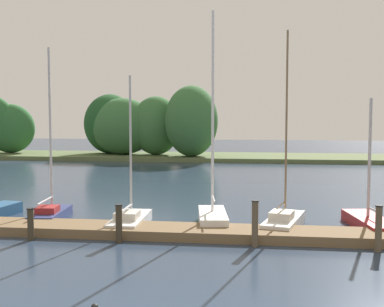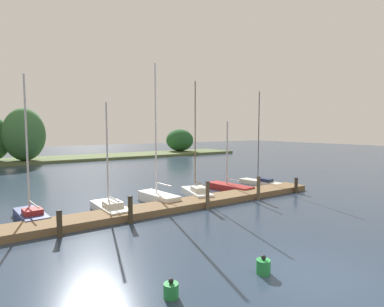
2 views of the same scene
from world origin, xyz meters
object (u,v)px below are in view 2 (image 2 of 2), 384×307
object	(u,v)px
sailboat_5	(228,186)
mooring_piling_5	(296,185)
channel_buoy_0	(263,266)
sailboat_4	(196,192)
sailboat_3	(157,195)
mooring_piling_4	(258,188)
sailboat_2	(109,207)
mooring_piling_3	(208,195)
sailboat_1	(30,212)
mooring_piling_1	(59,224)
channel_buoy_1	(171,290)
mooring_piling_2	(130,210)
sailboat_6	(260,181)

from	to	relation	value
sailboat_5	mooring_piling_5	xyz separation A→B (m)	(3.48, -3.39, 0.24)
sailboat_5	channel_buoy_0	distance (m)	13.05
sailboat_4	channel_buoy_0	xyz separation A→B (m)	(-4.32, -9.99, -0.13)
sailboat_4	sailboat_5	bearing A→B (deg)	-65.53
sailboat_3	mooring_piling_4	xyz separation A→B (m)	(5.69, -3.03, 0.31)
sailboat_2	mooring_piling_3	xyz separation A→B (m)	(4.92, -2.34, 0.47)
sailboat_2	mooring_piling_5	xyz separation A→B (m)	(12.82, -2.35, 0.22)
sailboat_1	mooring_piling_1	world-z (taller)	sailboat_1
sailboat_5	mooring_piling_4	bearing A→B (deg)	164.51
sailboat_4	mooring_piling_4	xyz separation A→B (m)	(2.87, -2.88, 0.41)
mooring_piling_1	mooring_piling_4	xyz separation A→B (m)	(11.89, 0.06, 0.19)
sailboat_3	sailboat_4	size ratio (longest dim) A/B	1.11
mooring_piling_3	mooring_piling_4	bearing A→B (deg)	-1.45
sailboat_5	channel_buoy_1	size ratio (longest dim) A/B	9.50
sailboat_3	channel_buoy_1	bearing A→B (deg)	146.73
sailboat_4	mooring_piling_2	xyz separation A→B (m)	(-5.82, -2.85, 0.32)
sailboat_1	mooring_piling_3	distance (m)	9.27
sailboat_3	sailboat_6	bearing A→B (deg)	-94.24
mooring_piling_3	channel_buoy_0	bearing A→B (deg)	-113.96
sailboat_3	sailboat_4	distance (m)	2.82
sailboat_1	mooring_piling_3	xyz separation A→B (m)	(8.64, -3.33, 0.43)
mooring_piling_2	mooring_piling_5	xyz separation A→B (m)	(12.60, 0.07, -0.14)
mooring_piling_5	sailboat_4	bearing A→B (deg)	157.70
mooring_piling_1	channel_buoy_0	bearing A→B (deg)	-56.33
sailboat_4	channel_buoy_1	bearing A→B (deg)	156.18
sailboat_6	channel_buoy_1	bearing A→B (deg)	117.17
sailboat_2	channel_buoy_0	size ratio (longest dim) A/B	9.86
mooring_piling_5	channel_buoy_0	size ratio (longest dim) A/B	1.76
mooring_piling_4	channel_buoy_0	bearing A→B (deg)	-135.33
channel_buoy_0	channel_buoy_1	distance (m)	3.13
mooring_piling_1	mooring_piling_3	world-z (taller)	mooring_piling_3
mooring_piling_1	mooring_piling_5	size ratio (longest dim) A/B	1.08
sailboat_1	mooring_piling_2	distance (m)	5.21
sailboat_3	mooring_piling_2	size ratio (longest dim) A/B	6.30
sailboat_2	sailboat_6	xyz separation A→B (m)	(12.86, 1.21, 0.00)
sailboat_1	mooring_piling_2	world-z (taller)	sailboat_1
sailboat_5	sailboat_4	bearing A→B (deg)	91.97
channel_buoy_1	sailboat_4	bearing A→B (deg)	52.13
mooring_piling_1	mooring_piling_2	xyz separation A→B (m)	(3.20, 0.08, 0.10)
mooring_piling_4	channel_buoy_0	size ratio (longest dim) A/B	2.52
sailboat_5	sailboat_6	world-z (taller)	sailboat_6
sailboat_5	mooring_piling_5	bearing A→B (deg)	-142.69
mooring_piling_5	sailboat_5	bearing A→B (deg)	135.76
mooring_piling_3	channel_buoy_1	bearing A→B (deg)	-132.98
mooring_piling_2	channel_buoy_0	bearing A→B (deg)	-78.15
sailboat_5	mooring_piling_3	distance (m)	5.59
sailboat_5	mooring_piling_4	world-z (taller)	sailboat_5
sailboat_2	sailboat_3	bearing A→B (deg)	-80.92
sailboat_2	mooring_piling_2	size ratio (longest dim) A/B	4.44
sailboat_1	channel_buoy_1	world-z (taller)	sailboat_1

